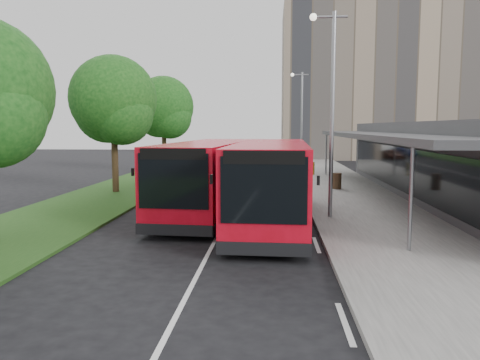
{
  "coord_description": "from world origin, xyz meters",
  "views": [
    {
      "loc": [
        1.9,
        -16.72,
        3.74
      ],
      "look_at": [
        0.5,
        2.99,
        1.5
      ],
      "focal_mm": 35.0,
      "sensor_mm": 36.0,
      "label": 1
    }
  ],
  "objects_px": {
    "lamp_post_far": "(301,115)",
    "bus_second": "(209,177)",
    "tree_mid": "(113,105)",
    "car_far": "(246,151)",
    "tree_far": "(164,111)",
    "car_near": "(268,154)",
    "bollard": "(313,168)",
    "litter_bin": "(337,181)",
    "lamp_post_near": "(330,102)",
    "bus_main": "(271,182)"
  },
  "relations": [
    {
      "from": "lamp_post_far",
      "to": "bus_second",
      "type": "bearing_deg",
      "value": -105.11
    },
    {
      "from": "tree_mid",
      "to": "lamp_post_far",
      "type": "distance_m",
      "value": 17.07
    },
    {
      "from": "tree_mid",
      "to": "car_far",
      "type": "xyz_separation_m",
      "value": [
        5.41,
        35.14,
        -4.35
      ]
    },
    {
      "from": "tree_far",
      "to": "car_near",
      "type": "distance_m",
      "value": 19.66
    },
    {
      "from": "tree_mid",
      "to": "bollard",
      "type": "height_order",
      "value": "tree_mid"
    },
    {
      "from": "bollard",
      "to": "car_far",
      "type": "bearing_deg",
      "value": 104.48
    },
    {
      "from": "litter_bin",
      "to": "car_far",
      "type": "relative_size",
      "value": 0.24
    },
    {
      "from": "lamp_post_near",
      "to": "litter_bin",
      "type": "distance_m",
      "value": 9.75
    },
    {
      "from": "litter_bin",
      "to": "bus_main",
      "type": "bearing_deg",
      "value": -111.98
    },
    {
      "from": "bus_second",
      "to": "bollard",
      "type": "bearing_deg",
      "value": 73.36
    },
    {
      "from": "tree_mid",
      "to": "bus_second",
      "type": "xyz_separation_m",
      "value": [
        6.11,
        -5.64,
        -3.39
      ]
    },
    {
      "from": "tree_far",
      "to": "litter_bin",
      "type": "height_order",
      "value": "tree_far"
    },
    {
      "from": "lamp_post_near",
      "to": "bus_main",
      "type": "relative_size",
      "value": 0.72
    },
    {
      "from": "bus_main",
      "to": "car_far",
      "type": "relative_size",
      "value": 2.93
    },
    {
      "from": "tree_far",
      "to": "bollard",
      "type": "height_order",
      "value": "tree_far"
    },
    {
      "from": "bus_second",
      "to": "car_far",
      "type": "relative_size",
      "value": 2.91
    },
    {
      "from": "tree_mid",
      "to": "bus_second",
      "type": "relative_size",
      "value": 0.7
    },
    {
      "from": "tree_far",
      "to": "car_near",
      "type": "xyz_separation_m",
      "value": [
        8.29,
        17.26,
        -4.45
      ]
    },
    {
      "from": "bus_main",
      "to": "bus_second",
      "type": "relative_size",
      "value": 1.01
    },
    {
      "from": "lamp_post_near",
      "to": "bollard",
      "type": "relative_size",
      "value": 8.28
    },
    {
      "from": "car_near",
      "to": "lamp_post_near",
      "type": "bearing_deg",
      "value": -70.44
    },
    {
      "from": "lamp_post_far",
      "to": "litter_bin",
      "type": "distance_m",
      "value": 12.11
    },
    {
      "from": "bus_second",
      "to": "litter_bin",
      "type": "relative_size",
      "value": 12.04
    },
    {
      "from": "litter_bin",
      "to": "car_near",
      "type": "height_order",
      "value": "car_near"
    },
    {
      "from": "lamp_post_near",
      "to": "car_far",
      "type": "relative_size",
      "value": 2.1
    },
    {
      "from": "bus_main",
      "to": "car_near",
      "type": "height_order",
      "value": "bus_main"
    },
    {
      "from": "bus_second",
      "to": "car_near",
      "type": "relative_size",
      "value": 3.05
    },
    {
      "from": "lamp_post_near",
      "to": "bus_second",
      "type": "relative_size",
      "value": 0.72
    },
    {
      "from": "bus_second",
      "to": "lamp_post_far",
      "type": "bearing_deg",
      "value": 79.08
    },
    {
      "from": "litter_bin",
      "to": "car_near",
      "type": "bearing_deg",
      "value": 98.98
    },
    {
      "from": "tree_mid",
      "to": "lamp_post_far",
      "type": "bearing_deg",
      "value": 49.32
    },
    {
      "from": "litter_bin",
      "to": "bollard",
      "type": "distance_m",
      "value": 8.13
    },
    {
      "from": "bus_second",
      "to": "bollard",
      "type": "height_order",
      "value": "bus_second"
    },
    {
      "from": "tree_far",
      "to": "lamp_post_near",
      "type": "bearing_deg",
      "value": -59.71
    },
    {
      "from": "tree_mid",
      "to": "car_far",
      "type": "bearing_deg",
      "value": 81.25
    },
    {
      "from": "bus_second",
      "to": "car_far",
      "type": "xyz_separation_m",
      "value": [
        -0.7,
        40.78,
        -0.96
      ]
    },
    {
      "from": "lamp_post_far",
      "to": "car_far",
      "type": "relative_size",
      "value": 2.1
    },
    {
      "from": "bus_main",
      "to": "car_near",
      "type": "bearing_deg",
      "value": 92.81
    },
    {
      "from": "lamp_post_near",
      "to": "car_far",
      "type": "height_order",
      "value": "lamp_post_near"
    },
    {
      "from": "tree_far",
      "to": "lamp_post_far",
      "type": "relative_size",
      "value": 0.98
    },
    {
      "from": "car_far",
      "to": "bollard",
      "type": "bearing_deg",
      "value": -54.59
    },
    {
      "from": "tree_mid",
      "to": "car_near",
      "type": "height_order",
      "value": "tree_mid"
    },
    {
      "from": "lamp_post_far",
      "to": "bus_second",
      "type": "height_order",
      "value": "lamp_post_far"
    },
    {
      "from": "litter_bin",
      "to": "bollard",
      "type": "relative_size",
      "value": 0.95
    },
    {
      "from": "lamp_post_near",
      "to": "bus_second",
      "type": "xyz_separation_m",
      "value": [
        -5.02,
        1.41,
        -3.13
      ]
    },
    {
      "from": "tree_mid",
      "to": "bus_main",
      "type": "xyz_separation_m",
      "value": [
        8.85,
        -7.76,
        -3.37
      ]
    },
    {
      "from": "bollard",
      "to": "litter_bin",
      "type": "bearing_deg",
      "value": -85.18
    },
    {
      "from": "bollard",
      "to": "lamp_post_far",
      "type": "bearing_deg",
      "value": 104.72
    },
    {
      "from": "car_near",
      "to": "bollard",
      "type": "bearing_deg",
      "value": -64.23
    },
    {
      "from": "litter_bin",
      "to": "tree_far",
      "type": "bearing_deg",
      "value": 140.72
    }
  ]
}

